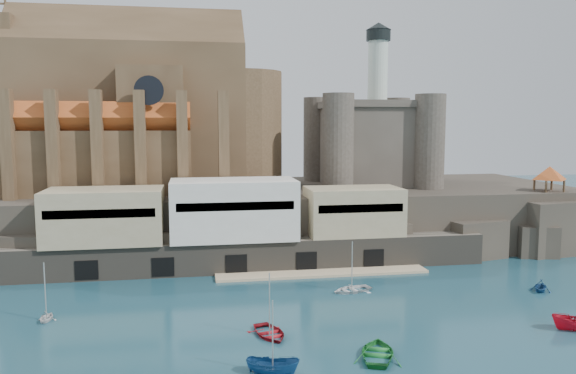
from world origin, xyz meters
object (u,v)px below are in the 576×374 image
(castle_keep, at_px, (370,139))
(boat_0, at_px, (270,335))
(pavilion, at_px, (550,175))
(boat_2, at_px, (273,373))
(church, at_px, (142,117))

(castle_keep, bearing_deg, boat_0, -118.83)
(pavilion, distance_m, boat_2, 65.15)
(church, distance_m, boat_0, 52.81)
(church, xyz_separation_m, pavilion, (66.13, -15.85, -9.40))
(castle_keep, relative_size, boat_2, 6.30)
(boat_0, relative_size, boat_2, 1.18)
(pavilion, bearing_deg, boat_0, -149.72)
(church, bearing_deg, pavilion, -13.48)
(castle_keep, bearing_deg, church, 178.89)
(castle_keep, relative_size, pavilion, 4.58)
(church, height_order, pavilion, church)
(church, distance_m, boat_2, 60.10)
(church, bearing_deg, boat_2, -74.65)
(boat_0, bearing_deg, castle_keep, 46.80)
(pavilion, bearing_deg, boat_2, -143.46)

